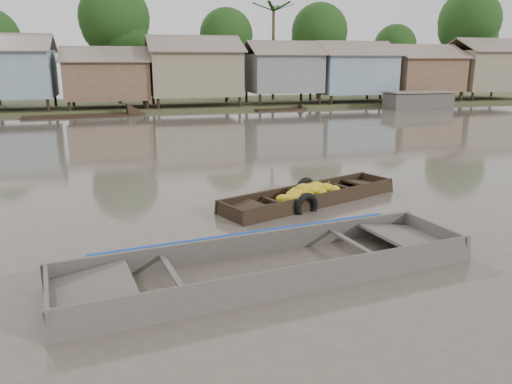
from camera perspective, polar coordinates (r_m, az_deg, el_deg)
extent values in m
plane|color=#53493F|center=(10.17, 4.65, -6.02)|extent=(120.00, 120.00, 0.00)
cube|color=#384723|center=(42.20, -11.12, 9.68)|extent=(120.00, 12.00, 0.50)
cube|color=gray|center=(39.08, -26.73, 11.98)|extent=(6.20, 5.20, 3.20)
cube|color=brown|center=(40.47, -26.71, 14.95)|extent=(6.60, 3.02, 1.28)
cube|color=brown|center=(38.44, -16.61, 12.15)|extent=(5.80, 4.60, 2.70)
cube|color=brown|center=(37.17, -16.84, 14.85)|extent=(6.20, 2.67, 1.14)
cube|color=brown|center=(39.65, -16.79, 14.81)|extent=(6.20, 2.67, 1.14)
cube|color=#7C6F55|center=(38.86, -7.10, 13.33)|extent=(6.50, 5.30, 3.30)
cube|color=brown|center=(37.45, -6.86, 16.50)|extent=(6.90, 3.08, 1.31)
cube|color=brown|center=(40.28, -7.52, 16.36)|extent=(6.90, 3.08, 1.31)
cube|color=slate|center=(40.51, 3.01, 13.41)|extent=(5.40, 4.70, 2.90)
cube|color=brown|center=(39.30, 3.66, 16.12)|extent=(5.80, 2.73, 1.17)
cube|color=brown|center=(41.71, 2.48, 16.07)|extent=(5.80, 2.73, 1.17)
cube|color=gray|center=(42.79, 10.86, 13.11)|extent=(6.00, 5.00, 3.10)
cube|color=brown|center=(41.58, 11.85, 15.78)|extent=(6.40, 2.90, 1.24)
cube|color=brown|center=(44.00, 10.19, 15.79)|extent=(6.40, 2.90, 1.24)
cube|color=brown|center=(46.02, 18.32, 12.69)|extent=(5.70, 4.90, 2.80)
cube|color=brown|center=(44.91, 19.47, 14.93)|extent=(6.10, 2.85, 1.21)
cube|color=brown|center=(47.12, 17.60, 15.03)|extent=(6.10, 2.85, 1.21)
cube|color=#7C6F55|center=(49.89, 24.73, 12.50)|extent=(6.30, 5.10, 3.40)
cube|color=brown|center=(48.84, 26.07, 14.87)|extent=(6.70, 2.96, 1.26)
cube|color=brown|center=(50.96, 23.98, 15.03)|extent=(6.70, 2.96, 1.26)
cylinder|color=#473323|center=(41.91, -15.54, 13.71)|extent=(0.28, 0.28, 6.30)
sphere|color=black|center=(42.03, -15.90, 18.61)|extent=(5.40, 5.40, 5.40)
cylinder|color=#473323|center=(43.92, -3.37, 13.55)|extent=(0.28, 0.28, 5.25)
sphere|color=black|center=(43.96, -3.43, 17.46)|extent=(4.50, 4.50, 4.50)
cylinder|color=#473323|center=(45.36, 7.13, 13.72)|extent=(0.28, 0.28, 5.60)
sphere|color=black|center=(45.41, 7.27, 17.76)|extent=(4.80, 4.80, 4.80)
cylinder|color=#473323|center=(49.84, 15.40, 12.81)|extent=(0.28, 0.28, 4.55)
sphere|color=black|center=(49.84, 15.61, 15.79)|extent=(3.90, 3.90, 3.90)
cylinder|color=#473323|center=(52.93, 22.77, 13.44)|extent=(0.28, 0.28, 6.65)
sphere|color=black|center=(53.04, 23.19, 17.52)|extent=(5.70, 5.70, 5.70)
cylinder|color=#473323|center=(44.45, 1.98, 15.35)|extent=(0.24, 0.24, 8.00)
cube|color=black|center=(13.24, 6.27, -1.44)|extent=(5.14, 2.78, 0.08)
cube|color=black|center=(13.59, 4.69, -0.10)|extent=(4.94, 2.04, 0.49)
cube|color=black|center=(12.80, 8.00, -1.13)|extent=(4.94, 2.04, 0.49)
cube|color=black|center=(15.01, 13.48, 0.98)|extent=(0.47, 1.08, 0.46)
cube|color=black|center=(14.66, 12.37, 0.95)|extent=(1.19, 1.24, 0.18)
cube|color=black|center=(11.65, -2.99, -2.62)|extent=(0.47, 1.08, 0.46)
cube|color=black|center=(11.87, -1.20, -1.97)|extent=(1.19, 1.24, 0.18)
cube|color=black|center=(12.38, 2.15, -1.08)|extent=(0.49, 1.05, 0.05)
cube|color=black|center=(14.01, 9.98, 0.59)|extent=(0.49, 1.05, 0.05)
ellipsoid|color=gold|center=(13.54, 8.85, 0.26)|extent=(0.46, 0.39, 0.24)
ellipsoid|color=gold|center=(12.70, 3.11, -0.79)|extent=(0.45, 0.39, 0.24)
ellipsoid|color=gold|center=(12.87, 4.61, -0.08)|extent=(0.50, 0.42, 0.26)
ellipsoid|color=gold|center=(13.57, 9.96, -0.15)|extent=(0.41, 0.35, 0.21)
ellipsoid|color=gold|center=(12.59, 4.56, -0.90)|extent=(0.50, 0.42, 0.26)
ellipsoid|color=gold|center=(12.97, 6.47, 0.25)|extent=(0.47, 0.40, 0.25)
ellipsoid|color=gold|center=(12.99, 5.40, 0.44)|extent=(0.47, 0.40, 0.24)
ellipsoid|color=gold|center=(13.32, 8.10, 0.46)|extent=(0.39, 0.33, 0.20)
ellipsoid|color=gold|center=(13.02, 7.51, -0.59)|extent=(0.40, 0.34, 0.21)
ellipsoid|color=gold|center=(12.60, 3.58, -1.22)|extent=(0.38, 0.33, 0.20)
ellipsoid|color=gold|center=(12.80, 4.20, -0.26)|extent=(0.42, 0.36, 0.22)
ellipsoid|color=gold|center=(12.63, 3.83, -0.80)|extent=(0.50, 0.42, 0.26)
ellipsoid|color=gold|center=(12.96, 5.89, 0.02)|extent=(0.46, 0.39, 0.24)
ellipsoid|color=gold|center=(13.80, 8.01, 0.51)|extent=(0.49, 0.41, 0.25)
ellipsoid|color=gold|center=(13.54, 6.13, 0.22)|extent=(0.43, 0.37, 0.22)
ellipsoid|color=gold|center=(13.59, 6.15, 0.23)|extent=(0.41, 0.35, 0.21)
ellipsoid|color=gold|center=(13.18, 5.29, 0.14)|extent=(0.44, 0.38, 0.23)
ellipsoid|color=gold|center=(12.55, 4.93, -1.13)|extent=(0.49, 0.42, 0.25)
ellipsoid|color=gold|center=(12.58, 5.08, -1.16)|extent=(0.48, 0.41, 0.25)
ellipsoid|color=gold|center=(12.76, 5.99, -0.43)|extent=(0.38, 0.33, 0.20)
ellipsoid|color=gold|center=(13.17, 4.68, 0.16)|extent=(0.39, 0.34, 0.20)
ellipsoid|color=gold|center=(13.19, 5.82, 0.26)|extent=(0.47, 0.40, 0.25)
ellipsoid|color=gold|center=(13.20, 6.17, 0.57)|extent=(0.38, 0.32, 0.20)
ellipsoid|color=gold|center=(13.33, 7.52, 0.41)|extent=(0.46, 0.39, 0.24)
ellipsoid|color=gold|center=(13.09, 5.28, 0.09)|extent=(0.44, 0.37, 0.23)
ellipsoid|color=gold|center=(13.75, 7.38, 0.29)|extent=(0.43, 0.37, 0.22)
ellipsoid|color=gold|center=(13.14, 7.34, 0.01)|extent=(0.43, 0.37, 0.22)
ellipsoid|color=gold|center=(13.23, 5.19, 0.05)|extent=(0.40, 0.34, 0.21)
ellipsoid|color=gold|center=(12.64, 4.89, -0.82)|extent=(0.44, 0.38, 0.23)
ellipsoid|color=gold|center=(13.20, 6.89, 0.63)|extent=(0.51, 0.43, 0.26)
ellipsoid|color=gold|center=(13.12, 6.81, 0.18)|extent=(0.44, 0.38, 0.23)
ellipsoid|color=gold|center=(12.45, 4.51, -1.54)|extent=(0.39, 0.34, 0.21)
cylinder|color=#3F6626|center=(12.82, 4.81, 0.23)|extent=(0.04, 0.04, 0.17)
cylinder|color=#3F6626|center=(13.24, 6.92, 0.65)|extent=(0.04, 0.04, 0.17)
cylinder|color=#3F6626|center=(13.56, 8.34, 0.94)|extent=(0.04, 0.04, 0.17)
torus|color=black|center=(13.88, 5.64, 0.28)|extent=(0.71, 0.41, 0.70)
torus|color=black|center=(12.25, 5.77, -1.71)|extent=(0.74, 0.42, 0.73)
cube|color=#433D39|center=(8.88, 1.67, -9.75)|extent=(7.35, 2.48, 0.08)
cube|color=#433D39|center=(9.53, -0.55, -6.33)|extent=(7.32, 1.12, 0.59)
cube|color=#433D39|center=(8.06, 4.34, -10.49)|extent=(7.32, 1.12, 0.59)
cube|color=#433D39|center=(10.70, 19.56, -4.81)|extent=(0.29, 1.79, 0.56)
cube|color=#433D39|center=(10.28, 17.00, -4.98)|extent=(1.44, 1.70, 0.23)
cube|color=#433D39|center=(8.10, -22.69, -11.55)|extent=(0.29, 1.79, 0.56)
cube|color=#433D39|center=(8.08, -18.24, -10.63)|extent=(1.44, 1.70, 0.23)
cube|color=#433D39|center=(8.22, -9.44, -9.23)|extent=(0.32, 1.73, 0.05)
cube|color=#433D39|center=(9.54, 11.19, -5.85)|extent=(0.32, 1.73, 0.05)
cube|color=#665E54|center=(8.86, 1.67, -9.50)|extent=(5.62, 2.11, 0.02)
cube|color=#0F3698|center=(9.50, -0.69, -4.95)|extent=(5.91, 0.86, 0.15)
torus|color=olive|center=(9.30, 10.86, -8.41)|extent=(0.41, 0.41, 0.06)
torus|color=olive|center=(9.28, 10.87, -8.19)|extent=(0.33, 0.33, 0.06)
cube|color=black|center=(34.96, -19.63, 7.99)|extent=(6.94, 2.05, 0.35)
cube|color=black|center=(37.36, 2.67, 9.22)|extent=(3.73, 1.21, 0.35)
cube|color=black|center=(40.71, 18.05, 9.83)|extent=(5.00, 2.00, 1.20)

